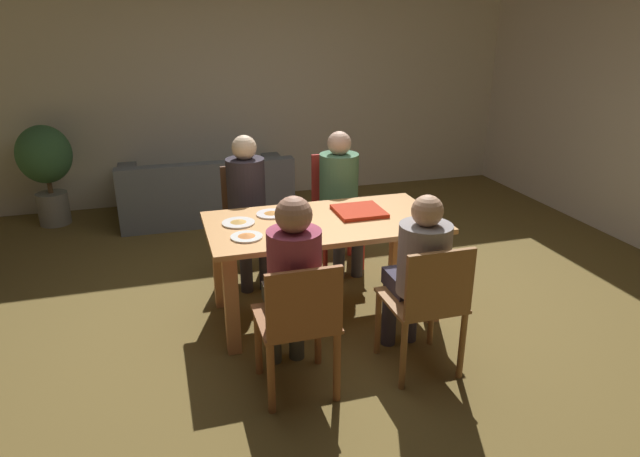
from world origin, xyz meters
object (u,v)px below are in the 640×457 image
Objects in this scene: person_0 at (292,276)px; chair_3 at (246,215)px; chair_1 at (335,206)px; drinking_glass_0 at (436,218)px; chair_2 at (428,302)px; person_2 at (419,265)px; pizza_box_0 at (359,211)px; couch at (206,194)px; plate_1 at (247,236)px; potted_plant at (46,163)px; plate_0 at (271,214)px; person_3 at (248,198)px; chair_0 at (299,324)px; plate_2 at (238,222)px; drinking_glass_1 at (298,214)px; dining_table at (324,237)px; person_1 at (340,190)px.

person_0 is 1.69m from chair_3.
chair_1 is 9.18× the size of drinking_glass_0.
chair_2 is 0.23m from person_2.
pizza_box_0 is 2.61m from couch.
potted_plant is (-1.64, 2.86, -0.09)m from plate_1.
drinking_glass_0 is 0.10× the size of potted_plant.
plate_0 is at bearing -82.99° from chair_3.
person_0 is 1.53m from person_3.
chair_2 reaches higher than chair_0.
chair_2 is at bearing -73.55° from couch.
chair_1 reaches higher than chair_3.
pizza_box_0 is (0.72, -0.84, 0.24)m from chair_3.
plate_1 and plate_2 have the same top height.
person_3 is 0.81m from drinking_glass_1.
plate_1 is 0.28m from plate_2.
person_0 is at bearing -62.38° from potted_plant.
drinking_glass_0 is at bearing -43.31° from person_3.
dining_table is 2.57m from couch.
person_2 reaches higher than chair_2.
person_2 is at bearing -52.95° from drinking_glass_1.
person_3 is 1.15× the size of potted_plant.
chair_1 is 2.83× the size of pizza_box_0.
plate_1 is 1.98× the size of drinking_glass_0.
plate_0 is 0.12× the size of couch.
chair_3 is 0.87× the size of potted_plant.
pizza_box_0 is 3.63m from potted_plant.
plate_2 is 1.64× the size of drinking_glass_1.
drinking_glass_1 is at bearing -169.97° from pizza_box_0.
drinking_glass_0 is at bearing -23.44° from dining_table.
couch is (-0.91, 2.39, -0.51)m from pizza_box_0.
person_0 reaches higher than plate_1.
chair_0 reaches higher than drinking_glass_0.
chair_1 is 0.86× the size of person_2.
person_0 is 1.31× the size of chair_3.
couch is (-0.20, 1.70, -0.46)m from person_3.
person_0 is at bearing -86.52° from couch.
person_1 is 2.03m from couch.
plate_0 is at bearing 24.08° from plate_2.
drinking_glass_1 is (-0.57, -0.77, 0.10)m from person_1.
chair_2 is (0.38, -0.91, -0.11)m from dining_table.
person_1 is at bearing 62.19° from person_0.
chair_0 reaches higher than plate_1.
person_3 is (0.00, 1.67, 0.24)m from chair_0.
dining_table is 1.38× the size of person_0.
potted_plant is at bearing 122.24° from plate_2.
plate_0 is 0.28m from drinking_glass_1.
plate_1 reaches higher than couch.
chair_3 is 1.13m from plate_1.
plate_0 is 2.06× the size of drinking_glass_0.
chair_0 is 1.96m from chair_1.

